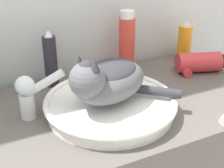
# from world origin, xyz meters

# --- Properties ---
(sink_basin) EXTENTS (0.40, 0.40, 0.05)m
(sink_basin) POSITION_xyz_m (-0.04, 0.23, 0.85)
(sink_basin) COLOR white
(sink_basin) RESTS_ON vanity_counter
(cat) EXTENTS (0.34, 0.26, 0.16)m
(cat) POSITION_xyz_m (-0.05, 0.22, 0.94)
(cat) COLOR #56565B
(cat) RESTS_ON sink_basin
(faucet) EXTENTS (0.14, 0.08, 0.15)m
(faucet) POSITION_xyz_m (-0.26, 0.30, 0.90)
(faucet) COLOR silver
(faucet) RESTS_ON vanity_counter
(spray_bottle_trigger) EXTENTS (0.06, 0.06, 0.17)m
(spray_bottle_trigger) POSITION_xyz_m (0.43, 0.49, 0.90)
(spray_bottle_trigger) COLOR orange
(spray_bottle_trigger) RESTS_ON vanity_counter
(hairspray_can_black) EXTENTS (0.05, 0.05, 0.20)m
(hairspray_can_black) POSITION_xyz_m (-0.15, 0.49, 0.91)
(hairspray_can_black) COLOR #28232D
(hairspray_can_black) RESTS_ON vanity_counter
(shampoo_bottle_tall) EXTENTS (0.06, 0.06, 0.24)m
(shampoo_bottle_tall) POSITION_xyz_m (0.15, 0.49, 0.94)
(shampoo_bottle_tall) COLOR #DB3D33
(shampoo_bottle_tall) RESTS_ON vanity_counter
(hair_dryer) EXTENTS (0.20, 0.14, 0.08)m
(hair_dryer) POSITION_xyz_m (0.40, 0.35, 0.86)
(hair_dryer) COLOR #C63338
(hair_dryer) RESTS_ON vanity_counter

